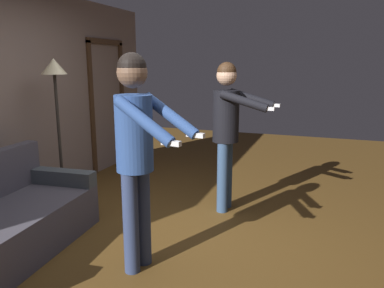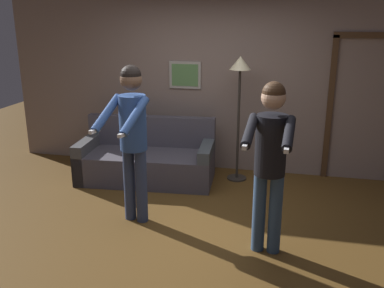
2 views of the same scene
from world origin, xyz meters
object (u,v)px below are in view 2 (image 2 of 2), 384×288
(person_standing_right, at_px, (270,153))
(person_standing_left, at_px, (132,129))
(torchiere_lamp, at_px, (240,82))
(couch, at_px, (147,161))

(person_standing_right, bearing_deg, person_standing_left, 166.92)
(torchiere_lamp, distance_m, person_standing_left, 1.88)
(torchiere_lamp, xyz_separation_m, person_standing_right, (0.54, -1.92, -0.37))
(torchiere_lamp, height_order, person_standing_right, torchiere_lamp)
(torchiere_lamp, relative_size, person_standing_left, 0.98)
(couch, height_order, person_standing_left, person_standing_left)
(couch, bearing_deg, person_standing_left, -77.26)
(couch, height_order, person_standing_right, person_standing_right)
(torchiere_lamp, bearing_deg, person_standing_left, -121.99)
(couch, relative_size, person_standing_left, 1.09)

